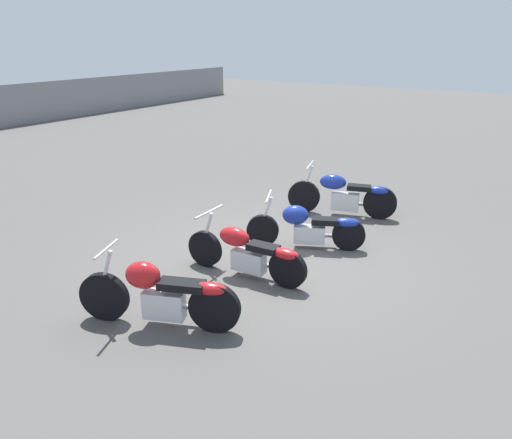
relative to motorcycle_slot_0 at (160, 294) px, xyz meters
name	(u,v)px	position (x,y,z in m)	size (l,w,h in m)	color
ground_plane	(262,257)	(2.48, 0.05, -0.45)	(60.00, 60.00, 0.00)	#514F4C
motorcycle_slot_0	(160,294)	(0.00, 0.00, 0.00)	(0.97, 2.03, 1.03)	black
motorcycle_slot_1	(247,253)	(1.74, -0.15, -0.05)	(0.73, 2.08, 0.96)	black
motorcycle_slot_2	(308,226)	(3.25, -0.40, -0.05)	(1.09, 1.92, 0.93)	black
motorcycle_slot_3	(343,195)	(5.16, -0.24, -0.01)	(0.92, 2.16, 1.04)	black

